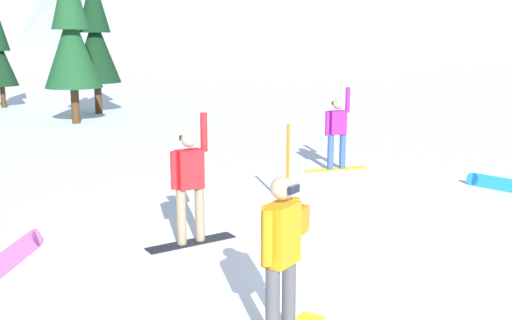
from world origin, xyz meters
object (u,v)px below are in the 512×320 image
(snowboarder_midground, at_px, (190,183))
(pine_tree_slender, at_px, (71,34))
(snowboarder_foreground, at_px, (281,257))
(trail_marker_pole, at_px, (288,166))
(loose_snowboard_far_spare, at_px, (13,255))
(backpack_orange, at_px, (300,220))
(loose_snowboard_near_left, at_px, (509,185))
(snowboarder_background, at_px, (337,132))
(pine_tree_twin, at_px, (95,36))

(snowboarder_midground, distance_m, pine_tree_slender, 14.43)
(snowboarder_foreground, relative_size, pine_tree_slender, 0.31)
(trail_marker_pole, xyz_separation_m, pine_tree_slender, (-2.27, 12.99, 2.44))
(snowboarder_midground, height_order, pine_tree_slender, pine_tree_slender)
(snowboarder_foreground, bearing_deg, loose_snowboard_far_spare, 125.62)
(snowboarder_foreground, height_order, backpack_orange, snowboarder_foreground)
(snowboarder_foreground, bearing_deg, trail_marker_pole, 63.05)
(snowboarder_midground, bearing_deg, snowboarder_foreground, -91.05)
(loose_snowboard_near_left, relative_size, trail_marker_pole, 1.14)
(snowboarder_background, relative_size, pine_tree_twin, 0.35)
(loose_snowboard_near_left, xyz_separation_m, pine_tree_twin, (-5.78, 16.41, 2.99))
(snowboarder_background, height_order, trail_marker_pole, snowboarder_background)
(snowboarder_midground, relative_size, snowboarder_background, 1.03)
(loose_snowboard_near_left, xyz_separation_m, pine_tree_slender, (-7.01, 13.81, 3.09))
(snowboarder_midground, height_order, trail_marker_pole, snowboarder_midground)
(snowboarder_background, bearing_deg, loose_snowboard_far_spare, -154.36)
(loose_snowboard_near_left, bearing_deg, trail_marker_pole, 170.13)
(snowboarder_foreground, xyz_separation_m, snowboarder_midground, (0.06, 3.40, 0.01))
(backpack_orange, bearing_deg, pine_tree_twin, 91.87)
(snowboarder_foreground, relative_size, trail_marker_pole, 1.15)
(snowboarder_midground, relative_size, trail_marker_pole, 1.29)
(trail_marker_pole, distance_m, pine_tree_slender, 13.41)
(backpack_orange, distance_m, pine_tree_twin, 17.29)
(snowboarder_midground, relative_size, backpack_orange, 4.34)
(snowboarder_foreground, height_order, loose_snowboard_far_spare, snowboarder_foreground)
(loose_snowboard_near_left, height_order, pine_tree_slender, pine_tree_slender)
(snowboarder_background, relative_size, backpack_orange, 4.21)
(snowboarder_midground, distance_m, loose_snowboard_near_left, 7.11)
(loose_snowboard_far_spare, relative_size, backpack_orange, 3.53)
(trail_marker_pole, bearing_deg, snowboarder_background, 44.20)
(snowboarder_midground, bearing_deg, pine_tree_twin, 85.69)
(snowboarder_background, bearing_deg, snowboarder_midground, -142.43)
(pine_tree_slender, bearing_deg, snowboarder_midground, -90.14)
(trail_marker_pole, bearing_deg, snowboarder_midground, -151.27)
(snowboarder_foreground, bearing_deg, loose_snowboard_near_left, 28.35)
(loose_snowboard_near_left, distance_m, trail_marker_pole, 4.86)
(loose_snowboard_far_spare, height_order, loose_snowboard_near_left, loose_snowboard_far_spare)
(snowboarder_midground, xyz_separation_m, snowboarder_background, (4.82, 3.71, -0.04))
(snowboarder_background, relative_size, trail_marker_pole, 1.25)
(loose_snowboard_near_left, distance_m, pine_tree_slender, 15.79)
(snowboarder_midground, xyz_separation_m, loose_snowboard_near_left, (7.05, 0.44, -0.84))
(trail_marker_pole, bearing_deg, loose_snowboard_near_left, -9.87)
(snowboarder_background, height_order, loose_snowboard_near_left, snowboarder_background)
(loose_snowboard_far_spare, xyz_separation_m, trail_marker_pole, (4.91, 1.12, 0.65))
(snowboarder_foreground, xyz_separation_m, pine_tree_twin, (1.33, 20.25, 2.16))
(pine_tree_slender, bearing_deg, snowboarder_foreground, -90.31)
(backpack_orange, distance_m, trail_marker_pole, 1.63)
(backpack_orange, height_order, pine_tree_slender, pine_tree_slender)
(snowboarder_midground, xyz_separation_m, trail_marker_pole, (2.31, 1.26, -0.18))
(pine_tree_twin, bearing_deg, snowboarder_background, -74.89)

